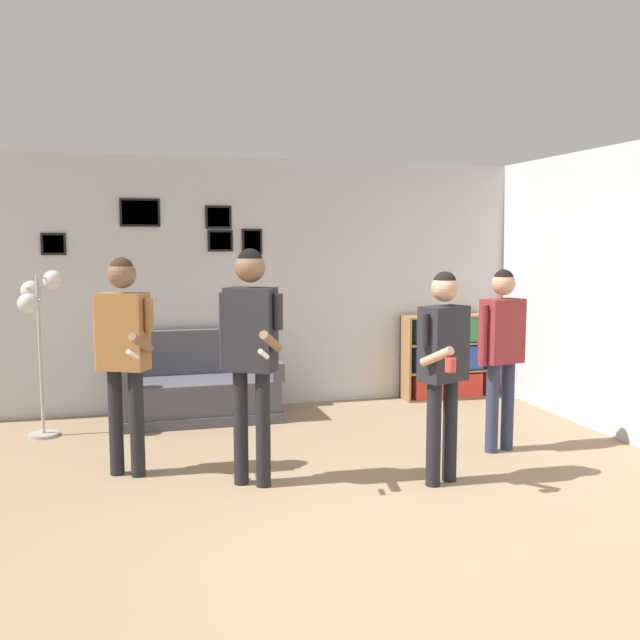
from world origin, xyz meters
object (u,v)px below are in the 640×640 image
(person_watcher_holding_cup, at_px, (444,356))
(couch, at_px, (198,390))
(bookshelf, at_px, (445,357))
(floor_lamp, at_px, (38,310))
(person_player_foreground_center, at_px, (251,340))
(person_spectator_near_bookshelf, at_px, (502,342))
(person_player_foreground_left, at_px, (124,342))

(person_watcher_holding_cup, bearing_deg, couch, 122.62)
(bookshelf, height_order, floor_lamp, floor_lamp)
(couch, bearing_deg, person_watcher_holding_cup, -57.38)
(couch, distance_m, person_player_foreground_center, 2.31)
(couch, relative_size, bookshelf, 1.62)
(person_player_foreground_center, relative_size, person_watcher_holding_cup, 1.10)
(person_player_foreground_center, height_order, person_spectator_near_bookshelf, person_player_foreground_center)
(couch, distance_m, person_player_foreground_left, 1.97)
(bookshelf, bearing_deg, person_player_foreground_center, -138.62)
(couch, distance_m, person_watcher_holding_cup, 3.02)
(floor_lamp, distance_m, person_player_foreground_left, 1.57)
(floor_lamp, bearing_deg, person_spectator_near_bookshelf, -21.29)
(couch, xyz_separation_m, person_spectator_near_bookshelf, (2.43, -1.84, 0.67))
(person_spectator_near_bookshelf, bearing_deg, person_player_foreground_center, -171.99)
(person_watcher_holding_cup, bearing_deg, person_player_foreground_center, 166.67)
(person_player_foreground_center, bearing_deg, person_spectator_near_bookshelf, 8.01)
(couch, height_order, person_player_foreground_left, person_player_foreground_left)
(person_spectator_near_bookshelf, bearing_deg, person_watcher_holding_cup, -142.58)
(person_player_foreground_left, distance_m, person_player_foreground_center, 1.02)
(bookshelf, distance_m, person_watcher_holding_cup, 3.00)
(floor_lamp, height_order, person_player_foreground_center, person_player_foreground_center)
(floor_lamp, distance_m, person_watcher_holding_cup, 3.76)
(floor_lamp, xyz_separation_m, person_player_foreground_left, (0.76, -1.36, -0.14))
(bookshelf, relative_size, floor_lamp, 0.65)
(bookshelf, height_order, person_player_foreground_center, person_player_foreground_center)
(person_player_foreground_center, relative_size, person_spectator_near_bookshelf, 1.12)
(person_player_foreground_center, xyz_separation_m, person_watcher_holding_cup, (1.39, -0.33, -0.12))
(person_player_foreground_left, height_order, person_player_foreground_center, person_player_foreground_center)
(bookshelf, bearing_deg, person_watcher_holding_cup, -115.40)
(floor_lamp, bearing_deg, person_watcher_holding_cup, -35.27)
(bookshelf, distance_m, person_spectator_near_bookshelf, 2.13)
(floor_lamp, height_order, person_player_foreground_left, person_player_foreground_left)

